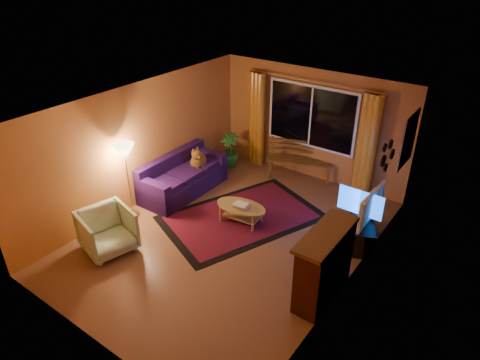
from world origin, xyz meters
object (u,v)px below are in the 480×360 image
Objects in this scene: armchair at (107,229)px; tv_console at (362,229)px; sofa at (183,175)px; bench at (299,169)px; floor_lamp at (129,181)px; coffee_table at (241,214)px.

armchair reaches higher than tv_console.
tv_console is at bearing 8.02° from sofa.
sofa is (-1.72, -2.04, 0.18)m from bench.
tv_console is (3.80, 0.58, -0.17)m from sofa.
floor_lamp reaches higher than sofa.
armchair is 2.49m from coffee_table.
sofa is at bearing 172.39° from coffee_table.
armchair is 0.76× the size of tv_console.
floor_lamp is 1.52× the size of coffee_table.
sofa is 2.30m from armchair.
armchair reaches higher than coffee_table.
bench is 2.27m from coffee_table.
armchair is 1.16m from floor_lamp.
armchair is (-1.40, -4.32, 0.20)m from bench.
floor_lamp is (-1.91, -3.34, 0.55)m from bench.
floor_lamp is 2.25m from coffee_table.
floor_lamp reaches higher than coffee_table.
bench is 1.74× the size of armchair.
sofa is 1.80× the size of tv_console.
armchair is at bearing -164.64° from tv_console.
bench is 1.46× the size of coffee_table.
tv_console is at bearing -57.04° from bench.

